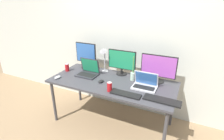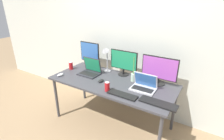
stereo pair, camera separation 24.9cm
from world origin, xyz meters
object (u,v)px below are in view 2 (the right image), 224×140
at_px(keyboard_aux, 122,95).
at_px(bamboo_vase, 133,76).
at_px(monitor_center, 124,62).
at_px(soda_can_by_laptop, 107,87).
at_px(soda_can_near_keyboard, 71,66).
at_px(keyboard_main, 158,103).
at_px(monitor_right, 159,70).
at_px(mouse_by_laptop, 101,81).
at_px(work_desk, 112,85).
at_px(desk_lamp, 106,55).
at_px(laptop_secondary, 144,86).
at_px(laptop_silver, 90,70).
at_px(monitor_left, 90,54).
at_px(mouse_by_keyboard, 60,75).

xyz_separation_m(keyboard_aux, bamboo_vase, (-0.06, 0.44, 0.06)).
xyz_separation_m(monitor_center, soda_can_by_laptop, (0.07, -0.57, -0.16)).
distance_m(monitor_center, soda_can_near_keyboard, 0.92).
height_order(monitor_center, keyboard_main, monitor_center).
bearing_deg(monitor_right, mouse_by_laptop, -152.47).
bearing_deg(soda_can_near_keyboard, monitor_center, 16.90).
xyz_separation_m(work_desk, soda_can_by_laptop, (0.09, -0.27, 0.12)).
height_order(work_desk, desk_lamp, desk_lamp).
bearing_deg(keyboard_main, bamboo_vase, 143.48).
distance_m(mouse_by_laptop, soda_can_near_keyboard, 0.73).
bearing_deg(bamboo_vase, keyboard_main, -37.94).
bearing_deg(laptop_secondary, work_desk, -177.64).
bearing_deg(soda_can_near_keyboard, mouse_by_laptop, -10.52).
distance_m(keyboard_main, bamboo_vase, 0.64).
bearing_deg(work_desk, soda_can_by_laptop, -71.03).
bearing_deg(keyboard_aux, laptop_silver, 157.21).
height_order(soda_can_by_laptop, bamboo_vase, bamboo_vase).
bearing_deg(soda_can_by_laptop, keyboard_main, 4.36).
height_order(monitor_right, keyboard_aux, monitor_right).
bearing_deg(monitor_center, mouse_by_laptop, -111.54).
relative_size(monitor_center, keyboard_main, 1.02).
relative_size(laptop_silver, mouse_by_laptop, 3.24).
height_order(keyboard_main, soda_can_near_keyboard, soda_can_near_keyboard).
relative_size(monitor_left, mouse_by_keyboard, 4.04).
relative_size(keyboard_aux, desk_lamp, 0.88).
bearing_deg(desk_lamp, mouse_by_keyboard, -137.14).
xyz_separation_m(monitor_left, monitor_center, (0.66, 0.00, -0.02)).
distance_m(monitor_right, soda_can_by_laptop, 0.76).
relative_size(monitor_left, monitor_right, 0.88).
distance_m(monitor_right, laptop_secondary, 0.33).
height_order(work_desk, mouse_by_laptop, mouse_by_laptop).
bearing_deg(keyboard_main, desk_lamp, 157.57).
xyz_separation_m(laptop_secondary, mouse_by_keyboard, (-1.27, -0.28, -0.03)).
bearing_deg(monitor_right, keyboard_main, -71.55).
bearing_deg(desk_lamp, soda_can_near_keyboard, -161.71).
bearing_deg(bamboo_vase, monitor_center, 150.96).
xyz_separation_m(laptop_silver, bamboo_vase, (0.70, 0.12, 0.01)).
height_order(work_desk, monitor_right, monitor_right).
relative_size(work_desk, monitor_left, 4.15).
bearing_deg(soda_can_near_keyboard, mouse_by_keyboard, -79.51).
xyz_separation_m(work_desk, monitor_center, (0.03, 0.30, 0.27)).
distance_m(keyboard_aux, mouse_by_laptop, 0.48).
bearing_deg(laptop_silver, keyboard_main, -12.90).
bearing_deg(monitor_center, laptop_secondary, -31.46).
bearing_deg(soda_can_near_keyboard, soda_can_by_laptop, -18.23).
xyz_separation_m(soda_can_near_keyboard, bamboo_vase, (1.10, 0.14, 0.01)).
relative_size(monitor_right, laptop_secondary, 1.55).
bearing_deg(soda_can_near_keyboard, keyboard_main, -9.12).
relative_size(monitor_left, mouse_by_laptop, 4.45).
distance_m(laptop_secondary, soda_can_by_laptop, 0.49).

